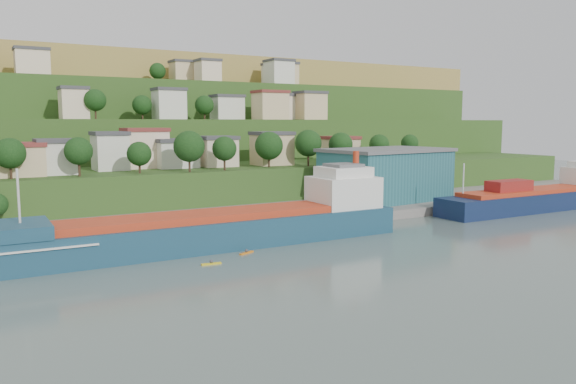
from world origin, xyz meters
TOP-DOWN VIEW (x-y plane):
  - ground at (0.00, 0.00)m, footprint 500.00×500.00m
  - quay at (20.00, 28.00)m, footprint 220.00×26.00m
  - hillside at (0.03, 168.66)m, footprint 360.00×211.23m
  - cargo_ship_near at (-2.62, 9.80)m, footprint 68.51×11.32m
  - cargo_ship_far at (79.83, 8.82)m, footprint 56.74×10.38m
  - warehouse at (48.82, 29.82)m, footprint 32.85×22.19m
  - kayak_orange at (-2.75, 2.61)m, footprint 2.99×1.68m
  - kayak_yellow at (-10.43, -1.16)m, footprint 3.08×0.87m

SIDE VIEW (x-z plane):
  - ground at x=0.00m, z-range 0.00..0.00m
  - quay at x=20.00m, z-range -2.00..2.00m
  - hillside at x=0.03m, z-range -47.91..48.09m
  - kayak_orange at x=-2.75m, z-range -0.15..0.60m
  - kayak_yellow at x=-10.43m, z-range -0.16..0.61m
  - cargo_ship_far at x=79.83m, z-range -5.26..10.12m
  - cargo_ship_near at x=-2.62m, z-range -5.99..11.61m
  - warehouse at x=48.82m, z-range 2.03..14.83m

